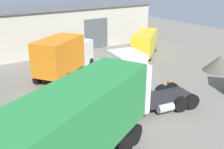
% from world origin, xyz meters
% --- Properties ---
extents(ground_plane, '(60.00, 60.00, 0.00)m').
position_xyz_m(ground_plane, '(0.00, 0.00, 0.00)').
color(ground_plane, slate).
extents(warehouse_building, '(29.70, 6.68, 5.05)m').
position_xyz_m(warehouse_building, '(0.00, 17.08, 2.53)').
color(warehouse_building, '#B7B2A3').
rests_on(warehouse_building, ground_plane).
extents(tractor_unit_white, '(6.63, 3.56, 4.13)m').
position_xyz_m(tractor_unit_white, '(-0.18, -0.98, 1.94)').
color(tractor_unit_white, silver).
rests_on(tractor_unit_white, ground_plane).
extents(container_trailer_green, '(11.64, 7.33, 4.22)m').
position_xyz_m(container_trailer_green, '(-6.83, -4.80, 2.66)').
color(container_trailer_green, '#28843D').
rests_on(container_trailer_green, ground_plane).
extents(delivery_van_yellow, '(5.61, 5.10, 2.58)m').
position_xyz_m(delivery_van_yellow, '(9.53, 8.70, 1.40)').
color(delivery_van_yellow, yellow).
rests_on(delivery_van_yellow, ground_plane).
extents(box_truck_white, '(6.71, 5.64, 3.50)m').
position_xyz_m(box_truck_white, '(-0.62, 7.71, 1.92)').
color(box_truck_white, silver).
rests_on(box_truck_white, ground_plane).
extents(gravel_pile, '(2.91, 2.91, 1.49)m').
position_xyz_m(gravel_pile, '(11.64, 0.71, 0.74)').
color(gravel_pile, '#565147').
rests_on(gravel_pile, ground_plane).
extents(oil_drum, '(0.58, 0.58, 0.88)m').
position_xyz_m(oil_drum, '(-2.72, 2.59, 0.44)').
color(oil_drum, '#33519E').
rests_on(oil_drum, ground_plane).
extents(traffic_cone, '(0.40, 0.40, 0.55)m').
position_xyz_m(traffic_cone, '(5.69, 1.09, 0.25)').
color(traffic_cone, black).
rests_on(traffic_cone, ground_plane).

